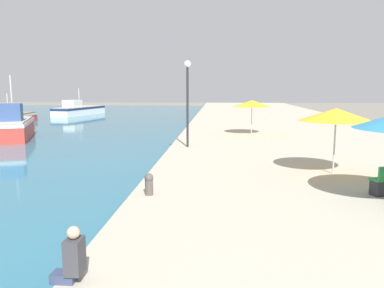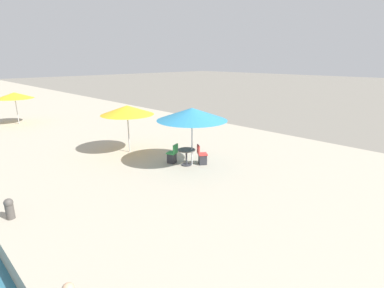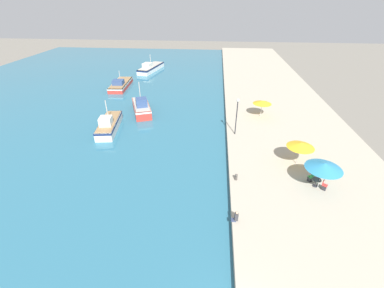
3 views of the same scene
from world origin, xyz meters
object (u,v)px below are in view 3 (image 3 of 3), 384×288
at_px(fishing_boat_near, 109,124).
at_px(cafe_umbrella_striped, 262,102).
at_px(fishing_boat_distant, 151,68).
at_px(cafe_table, 316,181).
at_px(person_at_quay, 236,217).
at_px(cafe_chair_left, 324,186).
at_px(lamppost, 237,111).
at_px(fishing_boat_mid, 141,107).
at_px(mooring_bollard, 236,177).
at_px(cafe_umbrella_white, 301,145).
at_px(cafe_umbrella_pink, 324,166).
at_px(cafe_chair_right, 310,178).
at_px(fishing_boat_far, 121,84).

xyz_separation_m(fishing_boat_near, cafe_umbrella_striped, (20.27, 4.85, 1.93)).
relative_size(fishing_boat_distant, cafe_table, 12.67).
bearing_deg(person_at_quay, cafe_chair_left, 28.95).
distance_m(cafe_chair_left, lamppost, 12.54).
distance_m(fishing_boat_mid, mooring_bollard, 20.76).
bearing_deg(fishing_boat_mid, cafe_chair_left, -59.92).
distance_m(cafe_umbrella_white, cafe_umbrella_striped, 11.88).
xyz_separation_m(cafe_umbrella_pink, cafe_table, (-0.17, 0.18, -1.81)).
bearing_deg(cafe_umbrella_white, cafe_umbrella_pink, -76.26).
height_order(cafe_table, mooring_bollard, cafe_table).
bearing_deg(cafe_umbrella_pink, cafe_umbrella_white, 103.74).
xyz_separation_m(fishing_boat_near, cafe_chair_left, (23.62, -10.77, 0.16)).
relative_size(fishing_boat_near, cafe_chair_left, 8.11).
bearing_deg(cafe_table, fishing_boat_near, 155.74).
relative_size(cafe_umbrella_pink, cafe_umbrella_striped, 1.21).
bearing_deg(mooring_bollard, person_at_quay, -93.60).
relative_size(fishing_boat_mid, cafe_chair_right, 7.66).
bearing_deg(fishing_boat_mid, cafe_umbrella_white, -54.45).
xyz_separation_m(cafe_chair_left, person_at_quay, (-7.94, -4.39, 0.09)).
xyz_separation_m(fishing_boat_near, person_at_quay, (15.68, -15.16, 0.26)).
xyz_separation_m(cafe_chair_left, cafe_chair_right, (-0.86, 1.08, 0.00)).
bearing_deg(lamppost, cafe_umbrella_striped, 55.99).
distance_m(fishing_boat_mid, cafe_table, 25.98).
bearing_deg(fishing_boat_far, fishing_boat_mid, -62.12).
relative_size(fishing_boat_distant, cafe_chair_left, 11.13).
bearing_deg(cafe_chair_right, fishing_boat_distant, 100.49).
xyz_separation_m(fishing_boat_near, cafe_umbrella_pink, (23.19, -10.55, 2.18)).
bearing_deg(cafe_umbrella_striped, cafe_umbrella_white, -80.23).
bearing_deg(cafe_table, fishing_boat_far, 134.41).
bearing_deg(mooring_bollard, fishing_boat_mid, 129.51).
distance_m(fishing_boat_mid, lamppost, 15.47).
height_order(cafe_chair_right, lamppost, lamppost).
distance_m(cafe_umbrella_white, lamppost, 8.43).
xyz_separation_m(fishing_boat_distant, cafe_umbrella_white, (23.90, -37.56, 2.09)).
distance_m(cafe_table, cafe_chair_left, 0.75).
distance_m(cafe_umbrella_pink, cafe_umbrella_striped, 15.68).
bearing_deg(fishing_boat_distant, cafe_table, -47.31).
height_order(cafe_umbrella_pink, cafe_table, cafe_umbrella_pink).
height_order(fishing_boat_near, fishing_boat_distant, fishing_boat_near).
relative_size(fishing_boat_far, lamppost, 1.87).
bearing_deg(fishing_boat_mid, cafe_chair_right, -59.24).
distance_m(fishing_boat_near, mooring_bollard, 18.92).
distance_m(fishing_boat_far, cafe_table, 39.30).
bearing_deg(person_at_quay, cafe_umbrella_white, 51.49).
bearing_deg(cafe_chair_left, fishing_boat_distant, -115.22).
height_order(fishing_boat_near, cafe_chair_left, fishing_boat_near).
distance_m(mooring_bollard, lamppost, 9.59).
xyz_separation_m(fishing_boat_far, mooring_bollard, (20.48, -27.80, 0.36)).
relative_size(cafe_umbrella_white, cafe_chair_right, 2.91).
relative_size(cafe_umbrella_striped, lamppost, 0.56).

